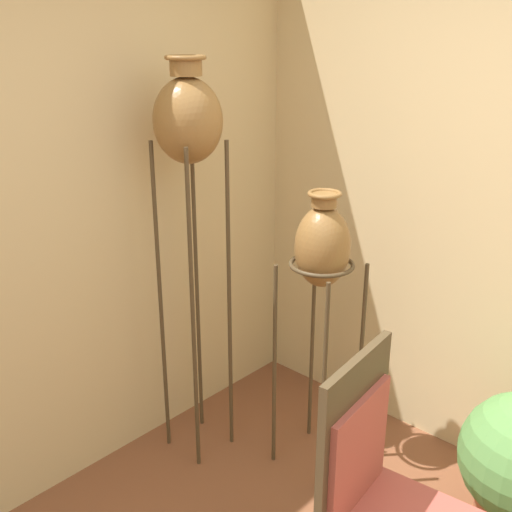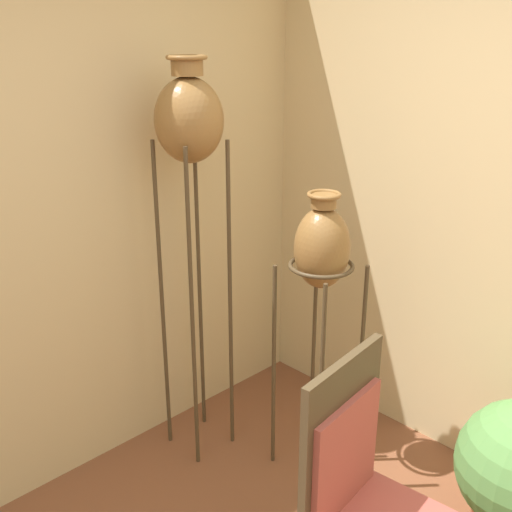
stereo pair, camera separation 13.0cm
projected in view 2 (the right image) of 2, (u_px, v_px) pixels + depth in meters
name	position (u px, v px, depth m)	size (l,w,h in m)	color
vase_stand_tall	(189.00, 131.00, 2.67)	(0.31, 0.31, 1.99)	#473823
vase_stand_medium	(322.00, 255.00, 2.71)	(0.32, 0.32, 1.43)	#473823
chair	(371.00, 500.00, 2.03)	(0.53, 0.54, 1.09)	#473823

